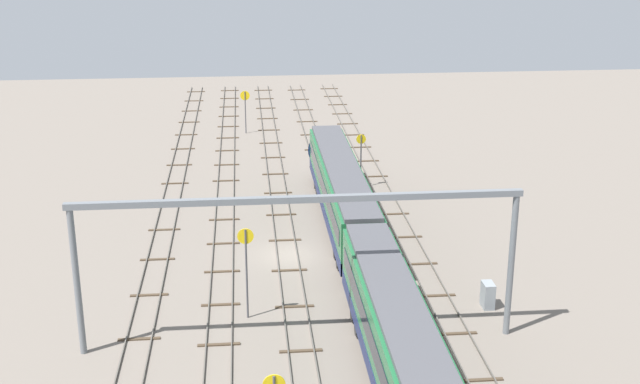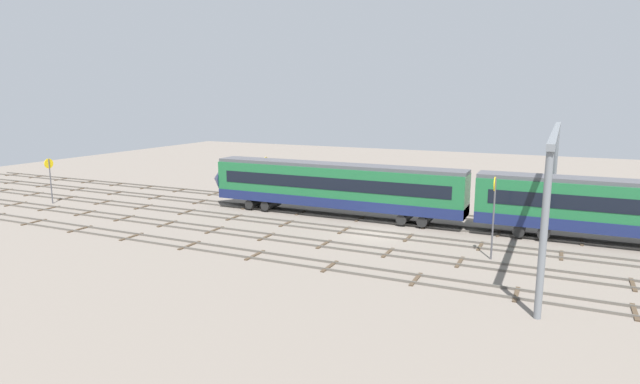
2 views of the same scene
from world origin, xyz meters
TOP-DOWN VIEW (x-y plane):
  - ground_plane at (0.00, 0.00)m, footprint 136.77×136.77m
  - track_near_foreground at (0.00, -9.10)m, footprint 120.77×2.40m
  - track_with_train at (-0.00, -4.55)m, footprint 120.77×2.40m
  - track_middle at (-0.00, 0.00)m, footprint 120.77×2.40m
  - track_second_far at (0.00, 4.55)m, footprint 120.77×2.40m
  - track_far_background at (-0.00, 9.10)m, footprint 120.77×2.40m
  - train at (-18.58, -4.55)m, footprint 75.20×3.24m
  - overhead_gantry at (-12.72, -0.00)m, footprint 0.40×24.54m
  - speed_sign_mid_trackside at (34.74, 2.56)m, footprint 0.14×1.03m
  - speed_sign_far_trackside at (-9.33, 2.88)m, footprint 0.14×0.96m
  - speed_sign_distant_end at (14.62, -7.34)m, footprint 0.14×0.84m
  - relay_cabinet at (-9.34, -11.84)m, footprint 1.11×0.66m

SIDE VIEW (x-z plane):
  - ground_plane at x=0.00m, z-range 0.00..0.00m
  - track_near_foreground at x=0.00m, z-range -0.01..0.15m
  - track_second_far at x=0.00m, z-range -0.01..0.15m
  - track_middle at x=0.00m, z-range -0.01..0.15m
  - track_far_background at x=0.00m, z-range -0.01..0.15m
  - track_with_train at x=0.00m, z-range -0.01..0.15m
  - relay_cabinet at x=-9.34m, z-range 0.00..1.62m
  - train at x=-18.58m, z-range 0.26..5.06m
  - speed_sign_distant_end at x=14.62m, z-range 0.67..5.52m
  - speed_sign_mid_trackside at x=34.74m, z-range 0.81..5.52m
  - speed_sign_far_trackside at x=-9.33m, z-range 0.85..6.57m
  - overhead_gantry at x=-12.72m, z-range 2.51..11.29m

